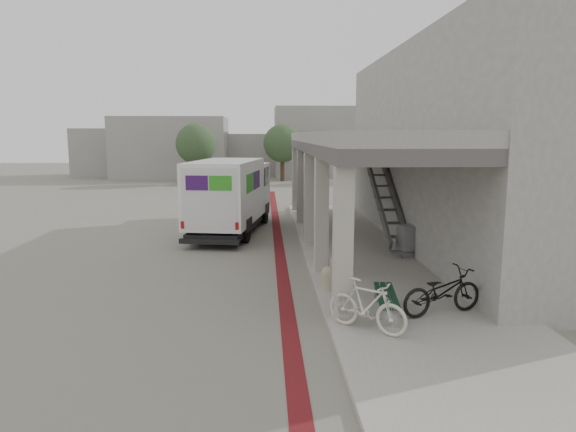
{
  "coord_description": "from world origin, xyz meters",
  "views": [
    {
      "loc": [
        0.53,
        -13.66,
        3.95
      ],
      "look_at": [
        1.18,
        1.05,
        1.6
      ],
      "focal_mm": 32.0,
      "sensor_mm": 36.0,
      "label": 1
    }
  ],
  "objects_px": {
    "utility_cabinet": "(406,241)",
    "bicycle_black": "(442,291)",
    "bicycle_cream": "(367,305)",
    "fedex_truck": "(231,194)",
    "bench": "(386,300)"
  },
  "relations": [
    {
      "from": "fedex_truck",
      "to": "utility_cabinet",
      "type": "relative_size",
      "value": 7.27
    },
    {
      "from": "bicycle_black",
      "to": "bench",
      "type": "bearing_deg",
      "value": 67.36
    },
    {
      "from": "bench",
      "to": "fedex_truck",
      "type": "bearing_deg",
      "value": 119.28
    },
    {
      "from": "fedex_truck",
      "to": "bench",
      "type": "height_order",
      "value": "fedex_truck"
    },
    {
      "from": "bench",
      "to": "bicycle_black",
      "type": "relative_size",
      "value": 0.98
    },
    {
      "from": "utility_cabinet",
      "to": "bicycle_black",
      "type": "bearing_deg",
      "value": -109.6
    },
    {
      "from": "bench",
      "to": "utility_cabinet",
      "type": "xyz_separation_m",
      "value": [
        1.89,
        5.28,
        0.18
      ]
    },
    {
      "from": "utility_cabinet",
      "to": "bicycle_black",
      "type": "height_order",
      "value": "bicycle_black"
    },
    {
      "from": "fedex_truck",
      "to": "bicycle_cream",
      "type": "xyz_separation_m",
      "value": [
        3.36,
        -11.02,
        -0.94
      ]
    },
    {
      "from": "utility_cabinet",
      "to": "bicycle_cream",
      "type": "relative_size",
      "value": 0.57
    },
    {
      "from": "utility_cabinet",
      "to": "bicycle_black",
      "type": "relative_size",
      "value": 0.51
    },
    {
      "from": "fedex_truck",
      "to": "utility_cabinet",
      "type": "xyz_separation_m",
      "value": [
        5.86,
        -4.8,
        -0.96
      ]
    },
    {
      "from": "fedex_truck",
      "to": "utility_cabinet",
      "type": "bearing_deg",
      "value": -29.86
    },
    {
      "from": "fedex_truck",
      "to": "utility_cabinet",
      "type": "distance_m",
      "value": 7.63
    },
    {
      "from": "fedex_truck",
      "to": "bicycle_cream",
      "type": "relative_size",
      "value": 4.17
    }
  ]
}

